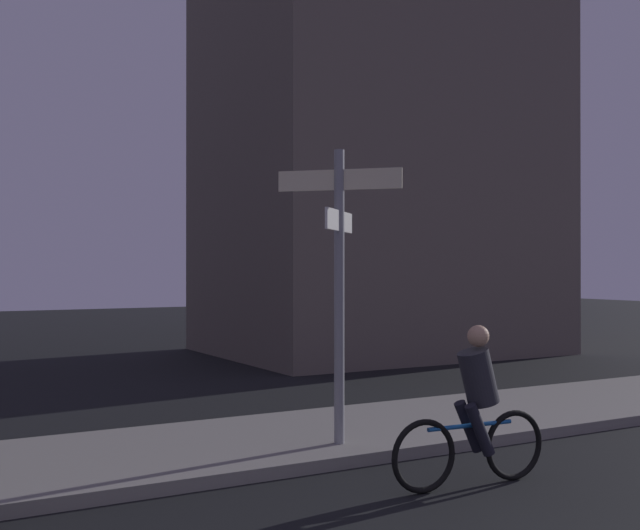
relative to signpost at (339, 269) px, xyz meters
The scene contains 3 objects.
sidewalk_kerb 2.25m from the signpost, 102.22° to the left, with size 40.00×2.70×0.14m, color gray.
signpost is the anchor object (origin of this frame).
cyclist 2.33m from the signpost, 73.53° to the right, with size 1.82×0.35×1.61m.
Camera 1 is at (-4.51, -2.50, 2.18)m, focal length 43.76 mm.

